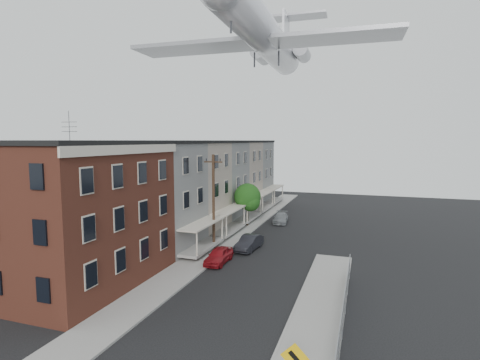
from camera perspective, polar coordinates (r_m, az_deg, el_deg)
The scene contains 17 objects.
sidewalk_left at distance 41.71m, azimuth -0.67°, elevation -8.15°, with size 3.00×62.00×0.12m, color gray.
sidewalk_right at distance 22.73m, azimuth 11.39°, elevation -20.82°, with size 3.00×26.00×0.12m, color gray.
curb_left at distance 41.26m, azimuth 1.25°, elevation -8.29°, with size 0.15×62.00×0.14m, color gray.
curb_right at distance 22.92m, azimuth 7.55°, elevation -20.48°, with size 0.15×26.00×0.14m, color gray.
corner_building at distance 29.47m, azimuth -24.25°, elevation -4.51°, with size 10.31×12.30×12.15m.
row_house_a at distance 36.88m, azimuth -14.14°, elevation -2.18°, with size 11.98×7.00×10.30m.
row_house_b at distance 42.87m, azimuth -9.08°, elevation -0.94°, with size 11.98×7.00×10.30m.
row_house_c at distance 49.14m, azimuth -5.29°, elevation -0.01°, with size 11.98×7.00×10.30m.
row_house_d at distance 55.58m, azimuth -2.37°, elevation 0.71°, with size 11.98×7.00×10.30m.
row_house_e at distance 62.14m, azimuth -0.06°, elevation 1.28°, with size 11.98×7.00×10.30m.
chainlink_fence at distance 21.31m, azimuth 15.34°, elevation -20.02°, with size 0.06×18.06×1.90m.
utility_pole at distance 35.32m, azimuth -4.05°, elevation -3.12°, with size 1.80×0.26×9.00m.
street_tree at distance 44.62m, azimuth 1.27°, elevation -2.77°, with size 3.22×3.20×5.20m.
car_near at distance 32.12m, azimuth -3.26°, elevation -11.41°, with size 1.55×3.85×1.31m, color maroon.
car_mid at distance 35.77m, azimuth 1.40°, elevation -9.53°, with size 1.45×4.15×1.37m, color black.
car_far at distance 47.43m, azimuth 6.21°, elevation -5.77°, with size 1.69×4.17×1.21m, color gray.
airplane at distance 41.53m, azimuth 3.95°, elevation 20.89°, with size 26.37×30.11×8.75m.
Camera 1 is at (7.86, -14.16, 10.29)m, focal length 28.00 mm.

